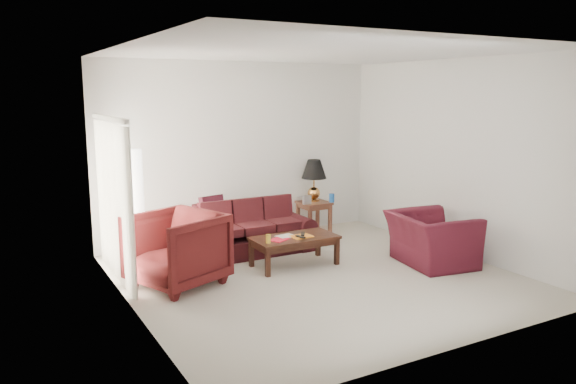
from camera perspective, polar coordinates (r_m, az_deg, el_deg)
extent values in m
plane|color=beige|center=(7.77, 3.09, -8.62)|extent=(5.00, 5.00, 0.00)
cube|color=silver|center=(7.80, -17.40, -0.80)|extent=(0.10, 2.00, 2.16)
cube|color=black|center=(9.12, -7.70, -1.63)|extent=(0.44, 0.28, 0.42)
cube|color=silver|center=(9.81, 1.94, -0.80)|extent=(0.16, 0.07, 0.15)
cylinder|color=#174D9A|center=(10.01, 4.46, -0.61)|extent=(0.10, 0.10, 0.15)
cube|color=#AEAFB3|center=(10.14, 1.41, -0.46)|extent=(0.13, 0.15, 0.05)
imported|color=#3F0E0E|center=(7.44, -11.27, -5.75)|extent=(1.38, 1.36, 0.97)
imported|color=#3F0E19|center=(8.48, 14.36, -4.67)|extent=(1.18, 1.30, 0.75)
cube|color=red|center=(7.95, -0.93, -4.85)|extent=(0.32, 0.29, 0.01)
cube|color=silver|center=(8.13, -0.23, -4.52)|extent=(0.28, 0.23, 0.01)
cube|color=orange|center=(8.12, 1.36, -4.53)|extent=(0.31, 0.24, 0.02)
cube|color=black|center=(8.02, 1.27, -4.57)|extent=(0.08, 0.18, 0.02)
cube|color=black|center=(8.18, 1.52, -4.27)|extent=(0.15, 0.18, 0.02)
cylinder|color=gold|center=(7.79, -2.02, -4.76)|extent=(0.09, 0.09, 0.12)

